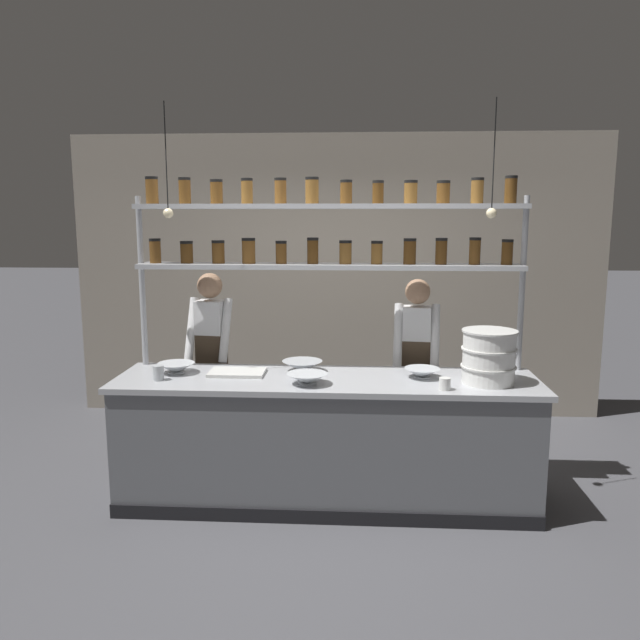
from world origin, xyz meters
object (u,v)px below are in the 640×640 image
(prep_bowl_near_left, at_px, (176,368))
(serving_cup_front, at_px, (445,384))
(chef_left, at_px, (212,357))
(spice_shelf_unit, at_px, (328,240))
(chef_center, at_px, (416,363))
(cutting_board, at_px, (237,373))
(container_stack, at_px, (489,357))
(serving_cup_by_board, at_px, (158,373))
(prep_bowl_center_back, at_px, (307,379))
(prep_bowl_center_front, at_px, (422,373))
(prep_bowl_near_right, at_px, (302,366))

(prep_bowl_near_left, distance_m, serving_cup_front, 1.93)
(chef_left, bearing_deg, spice_shelf_unit, -10.48)
(chef_center, relative_size, cutting_board, 3.91)
(container_stack, height_order, serving_cup_by_board, container_stack)
(chef_center, distance_m, serving_cup_by_board, 2.01)
(container_stack, bearing_deg, serving_cup_front, -148.75)
(spice_shelf_unit, xyz_separation_m, cutting_board, (-0.64, -0.26, -0.94))
(chef_center, height_order, cutting_board, chef_center)
(serving_cup_front, xyz_separation_m, serving_cup_by_board, (-1.96, 0.13, 0.01))
(cutting_board, height_order, serving_cup_by_board, serving_cup_by_board)
(spice_shelf_unit, relative_size, prep_bowl_center_back, 10.26)
(prep_bowl_near_left, xyz_separation_m, prep_bowl_center_front, (1.78, -0.03, -0.00))
(chef_left, xyz_separation_m, cutting_board, (0.32, -0.57, 0.02))
(prep_bowl_near_left, height_order, serving_cup_by_board, serving_cup_by_board)
(cutting_board, xyz_separation_m, serving_cup_by_board, (-0.52, -0.20, 0.04))
(prep_bowl_center_front, bearing_deg, prep_bowl_center_back, -164.41)
(container_stack, xyz_separation_m, serving_cup_front, (-0.32, -0.19, -0.14))
(chef_center, relative_size, container_stack, 4.18)
(cutting_board, bearing_deg, spice_shelf_unit, 22.15)
(chef_center, bearing_deg, spice_shelf_unit, -150.70)
(spice_shelf_unit, bearing_deg, chef_left, 162.23)
(prep_bowl_near_left, relative_size, serving_cup_by_board, 2.58)
(prep_bowl_near_left, bearing_deg, cutting_board, -0.69)
(container_stack, bearing_deg, spice_shelf_unit, 160.65)
(prep_bowl_near_left, relative_size, prep_bowl_center_back, 0.97)
(serving_cup_front, bearing_deg, container_stack, 31.25)
(chef_center, bearing_deg, serving_cup_front, -77.08)
(chef_center, xyz_separation_m, prep_bowl_near_right, (-0.87, -0.46, 0.07))
(cutting_board, xyz_separation_m, prep_bowl_center_front, (1.33, -0.02, 0.02))
(serving_cup_front, relative_size, serving_cup_by_board, 0.78)
(container_stack, xyz_separation_m, prep_bowl_center_back, (-1.24, -0.11, -0.15))
(spice_shelf_unit, height_order, cutting_board, spice_shelf_unit)
(prep_bowl_center_back, xyz_separation_m, prep_bowl_near_right, (-0.06, 0.35, 0.00))
(cutting_board, relative_size, prep_bowl_near_right, 1.34)
(cutting_board, distance_m, prep_bowl_center_back, 0.58)
(container_stack, xyz_separation_m, prep_bowl_center_front, (-0.44, 0.11, -0.15))
(prep_bowl_center_back, xyz_separation_m, serving_cup_front, (0.92, -0.08, 0.00))
(spice_shelf_unit, distance_m, chef_center, 1.24)
(cutting_board, bearing_deg, serving_cup_by_board, -158.63)
(chef_center, height_order, serving_cup_by_board, chef_center)
(cutting_board, xyz_separation_m, prep_bowl_near_right, (0.47, 0.10, 0.03))
(container_stack, relative_size, serving_cup_by_board, 3.55)
(cutting_board, bearing_deg, serving_cup_front, -12.72)
(spice_shelf_unit, bearing_deg, prep_bowl_center_back, -102.56)
(container_stack, bearing_deg, cutting_board, 175.70)
(chef_left, height_order, prep_bowl_near_right, chef_left)
(prep_bowl_near_left, distance_m, prep_bowl_center_back, 1.01)
(prep_bowl_near_right, relative_size, serving_cup_by_board, 2.83)
(serving_cup_front, height_order, serving_cup_by_board, serving_cup_by_board)
(prep_bowl_center_back, height_order, serving_cup_front, serving_cup_front)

